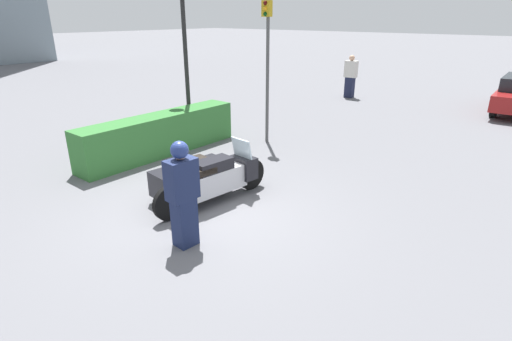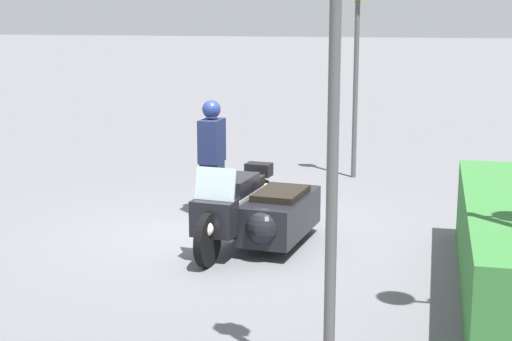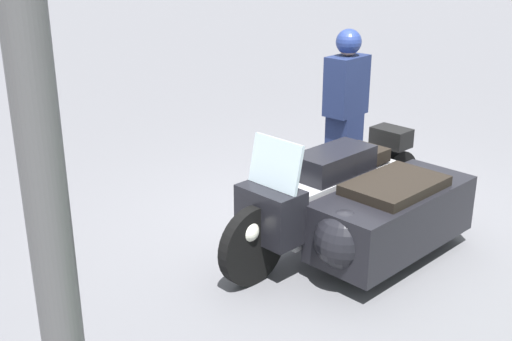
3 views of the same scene
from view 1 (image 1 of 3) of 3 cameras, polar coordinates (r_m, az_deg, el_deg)
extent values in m
plane|color=slate|center=(7.48, -7.55, -6.24)|extent=(160.00, 160.00, 0.00)
cylinder|color=black|center=(8.35, -0.71, -0.53)|extent=(0.66, 0.17, 0.66)
cylinder|color=black|center=(7.26, -12.20, -4.56)|extent=(0.66, 0.17, 0.66)
cylinder|color=black|center=(8.10, -9.52, -2.09)|extent=(0.52, 0.16, 0.51)
cube|color=#B7B7BC|center=(7.71, -6.08, -1.55)|extent=(1.43, 0.55, 0.45)
cube|color=black|center=(7.59, -6.18, 0.71)|extent=(0.80, 0.46, 0.24)
cube|color=black|center=(7.42, -8.09, -0.04)|extent=(0.60, 0.43, 0.12)
cube|color=black|center=(8.14, -1.76, 0.52)|extent=(0.38, 0.56, 0.44)
cube|color=silver|center=(7.97, -2.06, 3.21)|extent=(0.17, 0.52, 0.40)
sphere|color=white|center=(8.33, -0.46, 0.51)|extent=(0.18, 0.18, 0.18)
cube|color=black|center=(8.08, -9.22, -1.01)|extent=(1.64, 0.83, 0.50)
sphere|color=black|center=(8.44, -5.53, 0.34)|extent=(0.48, 0.48, 0.47)
cube|color=black|center=(7.98, -9.34, 0.92)|extent=(0.92, 0.65, 0.09)
cube|color=black|center=(7.12, -11.66, -0.62)|extent=(0.28, 0.38, 0.18)
cube|color=#192347|center=(6.42, -10.15, -7.22)|extent=(0.35, 0.31, 0.81)
cube|color=#192347|center=(6.12, -10.58, -1.26)|extent=(0.49, 0.31, 0.64)
sphere|color=tan|center=(5.97, -10.86, 2.55)|extent=(0.22, 0.22, 0.22)
sphere|color=navy|center=(5.95, -10.88, 2.90)|extent=(0.27, 0.27, 0.27)
cube|color=#337033|center=(10.76, -13.46, 5.03)|extent=(4.57, 0.76, 1.05)
cylinder|color=black|center=(11.84, -9.91, 14.22)|extent=(0.12, 0.12, 4.06)
cylinder|color=#4C4C4C|center=(11.28, 1.64, 12.45)|extent=(0.09, 0.09, 3.39)
cube|color=#B79319|center=(11.10, 1.57, 22.13)|extent=(0.15, 0.27, 0.40)
sphere|color=#410707|center=(11.05, 1.35, 22.81)|extent=(0.11, 0.11, 0.11)
sphere|color=orange|center=(11.05, 1.34, 22.14)|extent=(0.11, 0.11, 0.11)
sphere|color=#07350F|center=(11.04, 1.33, 21.46)|extent=(0.11, 0.11, 0.11)
cylinder|color=black|center=(19.44, 31.99, 8.91)|extent=(0.64, 0.24, 0.63)
cylinder|color=black|center=(16.76, 30.90, 7.61)|extent=(0.64, 0.24, 0.63)
cube|color=#191E38|center=(18.51, 13.21, 11.48)|extent=(0.33, 0.37, 0.89)
cube|color=beige|center=(18.40, 13.42, 13.92)|extent=(0.33, 0.53, 0.70)
sphere|color=tan|center=(18.35, 13.55, 15.37)|extent=(0.24, 0.24, 0.24)
camera|label=2|loc=(16.41, 12.79, 19.40)|focal=55.00mm
camera|label=3|loc=(12.35, -0.47, 17.76)|focal=45.00mm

